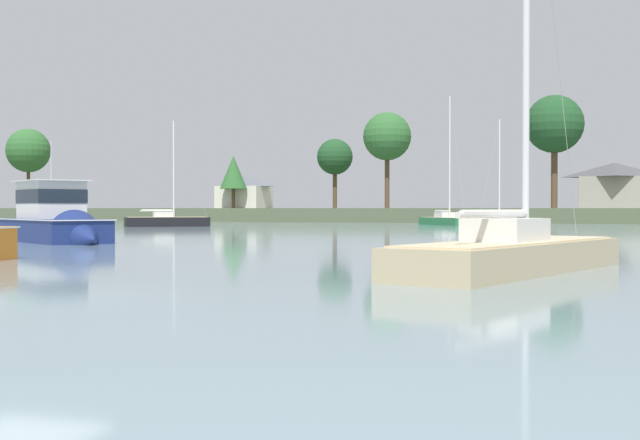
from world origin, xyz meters
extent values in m
plane|color=gray|center=(0.00, 0.00, 0.00)|extent=(407.07, 407.07, 0.00)
cube|color=#4C563D|center=(0.00, 107.63, 0.83)|extent=(183.18, 56.83, 1.65)
cube|color=tan|center=(8.05, 9.01, 0.12)|extent=(5.46, 9.83, 1.32)
cube|color=#CCB78E|center=(8.05, 9.01, 0.79)|extent=(5.00, 9.20, 0.04)
cube|color=silver|center=(7.89, 8.56, 1.10)|extent=(2.14, 2.50, 0.58)
cylinder|color=silver|center=(8.31, 9.73, 7.06)|extent=(0.19, 0.19, 12.48)
cylinder|color=silver|center=(7.66, 7.93, 1.49)|extent=(1.43, 3.67, 0.15)
cylinder|color=silver|center=(7.66, 7.93, 1.54)|extent=(1.29, 3.30, 0.14)
cylinder|color=#999999|center=(8.95, 11.54, 7.03)|extent=(1.31, 3.63, 12.44)
cube|color=maroon|center=(4.07, 54.52, 0.09)|extent=(4.90, 6.58, 1.02)
cube|color=#CCB78E|center=(4.07, 54.52, 0.62)|extent=(4.51, 6.13, 0.04)
cube|color=silver|center=(4.24, 54.80, 0.84)|extent=(1.75, 1.84, 0.39)
cylinder|color=silver|center=(3.81, 54.06, 4.62)|extent=(0.13, 0.13, 7.95)
cylinder|color=silver|center=(4.47, 55.19, 1.13)|extent=(1.41, 2.31, 0.10)
cylinder|color=silver|center=(4.47, 55.19, 1.18)|extent=(1.31, 2.10, 0.14)
cylinder|color=#999999|center=(3.15, 52.93, 4.59)|extent=(1.34, 2.28, 7.91)
cube|color=black|center=(-25.56, 55.26, 0.12)|extent=(7.39, 6.01, 1.40)
cube|color=#CCB78E|center=(-25.56, 55.26, 0.84)|extent=(6.88, 5.54, 0.04)
cube|color=silver|center=(-25.86, 55.05, 1.09)|extent=(2.15, 2.09, 0.45)
cylinder|color=silver|center=(-25.06, 55.59, 5.18)|extent=(0.15, 0.15, 8.63)
cylinder|color=silver|center=(-26.29, 54.75, 1.41)|extent=(2.53, 1.77, 0.12)
cylinder|color=silver|center=(-26.29, 54.75, 1.46)|extent=(2.29, 1.62, 0.14)
cylinder|color=#999999|center=(-23.83, 56.43, 5.15)|extent=(2.48, 1.69, 8.58)
cube|color=#236B3D|center=(-2.50, 68.88, 0.11)|extent=(6.49, 8.00, 1.21)
cube|color=#CCB78E|center=(-2.50, 68.88, 0.73)|extent=(5.99, 7.44, 0.04)
cube|color=silver|center=(-2.73, 69.22, 1.00)|extent=(2.20, 2.29, 0.49)
cylinder|color=silver|center=(-2.13, 68.35, 6.59)|extent=(0.16, 0.16, 11.67)
cylinder|color=silver|center=(-3.06, 69.69, 1.34)|extent=(1.96, 2.76, 0.13)
cylinder|color=silver|center=(-3.06, 69.69, 1.39)|extent=(1.79, 2.50, 0.14)
cylinder|color=#999999|center=(-1.20, 67.00, 6.56)|extent=(1.88, 2.71, 11.62)
cube|color=navy|center=(-15.09, 22.75, 0.25)|extent=(8.55, 7.36, 1.74)
cone|color=navy|center=(-11.68, 20.26, 0.25)|extent=(3.47, 3.54, 2.65)
cube|color=silver|center=(-15.09, 22.75, 1.09)|extent=(8.75, 7.55, 0.05)
cube|color=silver|center=(-15.15, 22.80, 2.04)|extent=(4.09, 3.87, 1.82)
cube|color=#19232D|center=(-15.15, 22.80, 2.22)|extent=(4.17, 3.95, 0.66)
cube|color=beige|center=(-15.15, 22.80, 2.98)|extent=(4.63, 4.42, 0.06)
cylinder|color=silver|center=(-15.15, 22.80, 3.98)|extent=(0.03, 0.03, 1.95)
cylinder|color=brown|center=(-12.86, 89.13, 5.42)|extent=(0.59, 0.59, 7.53)
sphere|color=#2D602D|center=(-12.86, 89.13, 10.52)|extent=(5.94, 5.94, 5.94)
cylinder|color=brown|center=(-21.82, 96.95, 4.59)|extent=(0.59, 0.59, 5.87)
sphere|color=#1E4723|center=(-21.82, 96.95, 8.61)|extent=(4.86, 4.86, 4.86)
cylinder|color=brown|center=(-42.22, 110.12, 4.18)|extent=(0.55, 0.55, 5.06)
cone|color=#2D602D|center=(-42.22, 110.12, 7.32)|extent=(4.28, 4.28, 5.23)
cylinder|color=brown|center=(7.09, 88.56, 5.77)|extent=(0.75, 0.75, 8.24)
sphere|color=#1E4723|center=(7.09, 88.56, 11.41)|extent=(6.73, 6.73, 6.73)
cylinder|color=brown|center=(-76.59, 105.42, 5.57)|extent=(0.56, 0.56, 7.83)
sphere|color=#2D602D|center=(-76.59, 105.42, 11.09)|extent=(7.17, 7.17, 7.17)
cube|color=silver|center=(-42.35, 115.02, 3.42)|extent=(7.19, 7.83, 3.54)
pyramid|color=#565B66|center=(-42.35, 115.02, 6.02)|extent=(7.76, 8.46, 1.65)
cube|color=#9E998E|center=(14.28, 104.32, 3.70)|extent=(8.92, 7.13, 4.09)
pyramid|color=#47474C|center=(14.28, 104.32, 6.68)|extent=(9.63, 7.70, 1.87)
camera|label=1|loc=(9.59, -12.99, 1.65)|focal=47.36mm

